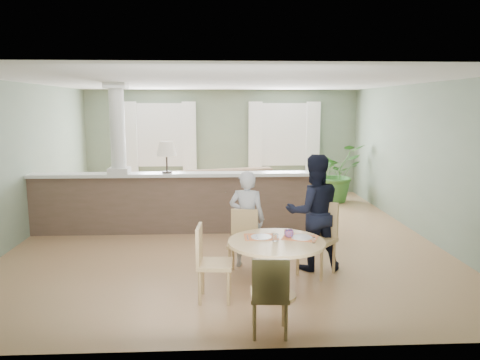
{
  "coord_description": "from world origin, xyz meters",
  "views": [
    {
      "loc": [
        -0.17,
        -8.17,
        2.33
      ],
      "look_at": [
        0.2,
        -1.0,
        1.16
      ],
      "focal_mm": 35.0,
      "sensor_mm": 36.0,
      "label": 1
    }
  ],
  "objects": [
    {
      "name": "chair_side",
      "position": [
        -0.26,
        -2.82,
        0.5
      ],
      "size": [
        0.44,
        0.44,
        0.91
      ],
      "rotation": [
        0.0,
        0.0,
        1.49
      ],
      "color": "tan",
      "rests_on": "ground"
    },
    {
      "name": "dining_table",
      "position": [
        0.56,
        -2.78,
        0.56
      ],
      "size": [
        1.17,
        1.17,
        0.8
      ],
      "rotation": [
        0.0,
        0.0,
        -0.0
      ],
      "color": "tan",
      "rests_on": "ground"
    },
    {
      "name": "chair_far_boy",
      "position": [
        0.2,
        -1.91,
        0.48
      ],
      "size": [
        0.46,
        0.46,
        0.88
      ],
      "rotation": [
        0.0,
        0.0,
        -0.19
      ],
      "color": "tan",
      "rests_on": "ground"
    },
    {
      "name": "room_shell",
      "position": [
        -0.03,
        0.63,
        1.81
      ],
      "size": [
        7.02,
        8.02,
        2.71
      ],
      "color": "gray",
      "rests_on": "ground"
    },
    {
      "name": "child_person",
      "position": [
        0.27,
        -1.67,
        0.7
      ],
      "size": [
        0.58,
        0.46,
        1.41
      ],
      "primitive_type": "imported",
      "rotation": [
        0.0,
        0.0,
        2.89
      ],
      "color": "#ADADB3",
      "rests_on": "ground"
    },
    {
      "name": "chair_far_man",
      "position": [
        1.25,
        -1.98,
        0.55
      ],
      "size": [
        0.63,
        0.63,
        1.0
      ],
      "rotation": [
        0.0,
        0.0,
        -0.71
      ],
      "color": "tan",
      "rests_on": "ground"
    },
    {
      "name": "chair_near",
      "position": [
        0.36,
        -3.76,
        0.47
      ],
      "size": [
        0.41,
        0.41,
        0.85
      ],
      "rotation": [
        0.0,
        0.0,
        3.08
      ],
      "color": "tan",
      "rests_on": "ground"
    },
    {
      "name": "ground",
      "position": [
        0.0,
        0.0,
        0.0
      ],
      "size": [
        8.0,
        8.0,
        0.0
      ],
      "primitive_type": "plane",
      "color": "tan",
      "rests_on": "ground"
    },
    {
      "name": "sofa",
      "position": [
        -0.02,
        1.43,
        0.47
      ],
      "size": [
        3.46,
        2.09,
        0.95
      ],
      "primitive_type": "imported",
      "rotation": [
        0.0,
        0.0,
        0.27
      ],
      "color": "brown",
      "rests_on": "ground"
    },
    {
      "name": "pony_wall",
      "position": [
        -0.99,
        0.2,
        0.71
      ],
      "size": [
        5.32,
        0.38,
        2.7
      ],
      "color": "brown",
      "rests_on": "ground"
    },
    {
      "name": "houseplant",
      "position": [
        2.7,
        2.84,
        0.7
      ],
      "size": [
        1.63,
        1.56,
        1.4
      ],
      "primitive_type": "imported",
      "rotation": [
        0.0,
        0.0,
        0.5
      ],
      "color": "#386D2B",
      "rests_on": "ground"
    },
    {
      "name": "man_person",
      "position": [
        1.2,
        -1.79,
        0.82
      ],
      "size": [
        0.84,
        0.68,
        1.64
      ],
      "primitive_type": "imported",
      "rotation": [
        0.0,
        0.0,
        3.22
      ],
      "color": "black",
      "rests_on": "ground"
    }
  ]
}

